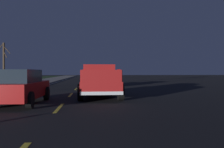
{
  "coord_description": "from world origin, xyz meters",
  "views": [
    {
      "loc": [
        -0.6,
        -1.28,
        1.45
      ],
      "look_at": [
        13.46,
        -2.51,
        1.31
      ],
      "focal_mm": 38.17,
      "sensor_mm": 36.0,
      "label": 1
    }
  ],
  "objects": [
    {
      "name": "ground",
      "position": [
        27.0,
        0.0,
        0.0
      ],
      "size": [
        144.0,
        144.0,
        0.0
      ],
      "primitive_type": "plane",
      "color": "black"
    },
    {
      "name": "sedan_red",
      "position": [
        10.3,
        1.95,
        0.78
      ],
      "size": [
        4.45,
        2.1,
        1.54
      ],
      "color": "maroon",
      "rests_on": "ground"
    },
    {
      "name": "sedan_black",
      "position": [
        22.77,
        -1.84,
        0.78
      ],
      "size": [
        4.45,
        2.1,
        1.54
      ],
      "color": "black",
      "rests_on": "ground"
    },
    {
      "name": "lane_markings",
      "position": [
        28.84,
        2.51,
        0.0
      ],
      "size": [
        108.0,
        3.54,
        0.01
      ],
      "color": "yellow",
      "rests_on": "ground"
    },
    {
      "name": "pickup_truck",
      "position": [
        13.36,
        -1.75,
        0.91
      ],
      "size": [
        5.43,
        2.29,
        1.87
      ],
      "color": "maroon",
      "rests_on": "ground"
    },
    {
      "name": "sidewalk_shoulder",
      "position": [
        27.0,
        5.7,
        0.06
      ],
      "size": [
        108.0,
        4.0,
        0.12
      ],
      "primitive_type": "cube",
      "color": "gray",
      "rests_on": "ground"
    },
    {
      "name": "bare_tree_far",
      "position": [
        34.51,
        11.15,
        2.93
      ],
      "size": [
        0.5,
        1.81,
        5.58
      ],
      "color": "#423323",
      "rests_on": "ground"
    }
  ]
}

